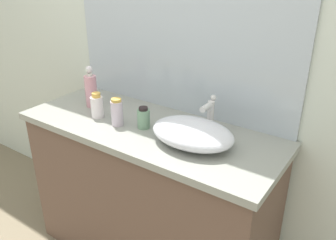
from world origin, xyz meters
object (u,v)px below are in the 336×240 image
lotion_bottle (144,118)px  spray_can (97,106)px  soap_dispenser (91,89)px  perfume_bottle (117,112)px  sink_basin (192,133)px

lotion_bottle → spray_can: 0.28m
soap_dispenser → perfume_bottle: bearing=-20.0°
soap_dispenser → spray_can: bearing=-34.0°
sink_basin → perfume_bottle: bearing=-173.9°
sink_basin → perfume_bottle: 0.42m
soap_dispenser → lotion_bottle: soap_dispenser is taller
lotion_bottle → soap_dispenser: bearing=172.6°
soap_dispenser → sink_basin: bearing=-4.9°
spray_can → lotion_bottle: bearing=7.3°
sink_basin → perfume_bottle: size_ratio=2.77×
sink_basin → spray_can: bearing=-176.9°
perfume_bottle → sink_basin: bearing=6.1°
perfume_bottle → spray_can: size_ratio=1.05×
perfume_bottle → soap_dispenser: bearing=160.0°
soap_dispenser → spray_can: (0.13, -0.09, -0.04)m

